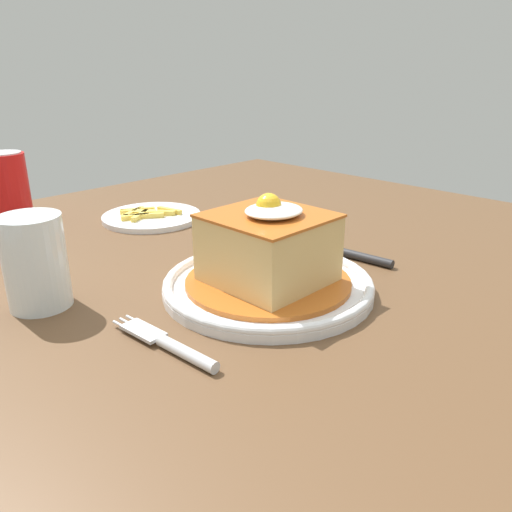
{
  "coord_description": "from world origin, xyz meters",
  "views": [
    {
      "loc": [
        -0.47,
        -0.5,
        1.01
      ],
      "look_at": [
        -0.07,
        -0.11,
        0.79
      ],
      "focal_mm": 35.56,
      "sensor_mm": 36.0,
      "label": 1
    }
  ],
  "objects_px": {
    "side_plate_fries": "(151,216)",
    "main_plate": "(268,284)",
    "knife": "(352,254)",
    "fork": "(172,346)",
    "soda_can": "(8,191)",
    "drinking_glass": "(36,268)"
  },
  "relations": [
    {
      "from": "soda_can",
      "to": "side_plate_fries",
      "type": "bearing_deg",
      "value": -34.51
    },
    {
      "from": "fork",
      "to": "main_plate",
      "type": "bearing_deg",
      "value": 9.61
    },
    {
      "from": "fork",
      "to": "side_plate_fries",
      "type": "relative_size",
      "value": 0.83
    },
    {
      "from": "fork",
      "to": "side_plate_fries",
      "type": "distance_m",
      "value": 0.45
    },
    {
      "from": "knife",
      "to": "soda_can",
      "type": "xyz_separation_m",
      "value": [
        -0.27,
        0.49,
        0.06
      ]
    },
    {
      "from": "fork",
      "to": "knife",
      "type": "height_order",
      "value": "same"
    },
    {
      "from": "side_plate_fries",
      "to": "main_plate",
      "type": "bearing_deg",
      "value": -102.09
    },
    {
      "from": "fork",
      "to": "knife",
      "type": "relative_size",
      "value": 0.85
    },
    {
      "from": "fork",
      "to": "knife",
      "type": "distance_m",
      "value": 0.32
    },
    {
      "from": "fork",
      "to": "soda_can",
      "type": "distance_m",
      "value": 0.51
    },
    {
      "from": "fork",
      "to": "knife",
      "type": "bearing_deg",
      "value": 3.22
    },
    {
      "from": "soda_can",
      "to": "drinking_glass",
      "type": "height_order",
      "value": "soda_can"
    },
    {
      "from": "main_plate",
      "to": "soda_can",
      "type": "xyz_separation_m",
      "value": [
        -0.11,
        0.48,
        0.05
      ]
    },
    {
      "from": "drinking_glass",
      "to": "side_plate_fries",
      "type": "height_order",
      "value": "drinking_glass"
    },
    {
      "from": "soda_can",
      "to": "drinking_glass",
      "type": "bearing_deg",
      "value": -106.66
    },
    {
      "from": "main_plate",
      "to": "side_plate_fries",
      "type": "height_order",
      "value": "main_plate"
    },
    {
      "from": "knife",
      "to": "side_plate_fries",
      "type": "xyz_separation_m",
      "value": [
        -0.09,
        0.36,
        -0.0
      ]
    },
    {
      "from": "fork",
      "to": "soda_can",
      "type": "height_order",
      "value": "soda_can"
    },
    {
      "from": "main_plate",
      "to": "knife",
      "type": "distance_m",
      "value": 0.16
    },
    {
      "from": "soda_can",
      "to": "side_plate_fries",
      "type": "xyz_separation_m",
      "value": [
        0.18,
        -0.13,
        -0.06
      ]
    },
    {
      "from": "knife",
      "to": "soda_can",
      "type": "relative_size",
      "value": 1.34
    },
    {
      "from": "knife",
      "to": "side_plate_fries",
      "type": "bearing_deg",
      "value": 103.54
    }
  ]
}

